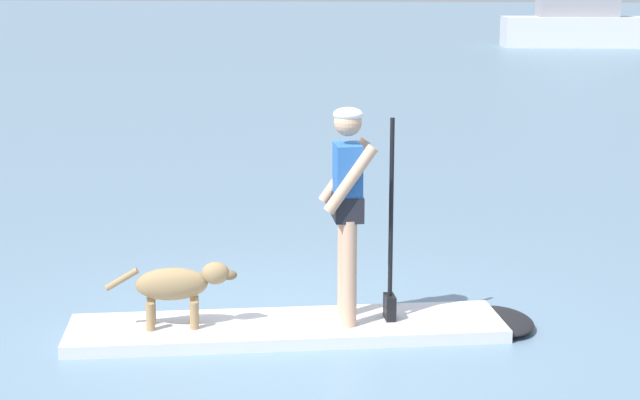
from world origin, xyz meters
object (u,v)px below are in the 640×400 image
Objects in this scene: person_paddler at (349,199)px; dog at (178,285)px; paddleboard at (315,327)px; moored_boat_far_starboard at (585,21)px.

person_paddler is 1.51m from dog.
paddleboard is at bearing 21.46° from dog.
moored_boat_far_starboard is at bearing 88.40° from person_paddler.
paddleboard is 1.09m from person_paddler.
dog is (-1.26, -0.50, -0.66)m from person_paddler.
person_paddler is 0.20× the size of moored_boat_far_starboard.
moored_boat_far_starboard reaches higher than dog.
person_paddler reaches higher than dog.
moored_boat_far_starboard reaches higher than paddleboard.
moored_boat_far_starboard is (1.43, 42.41, 1.15)m from paddleboard.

